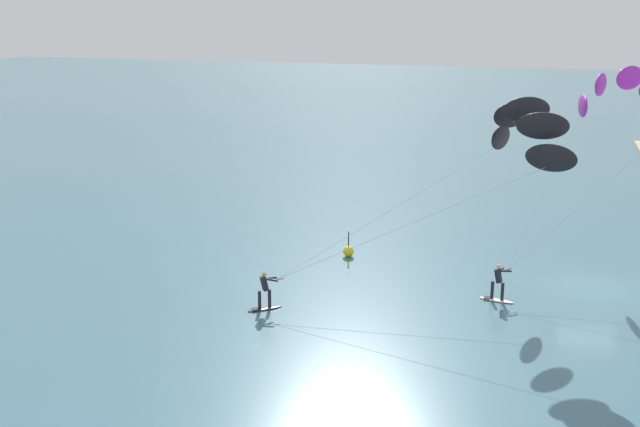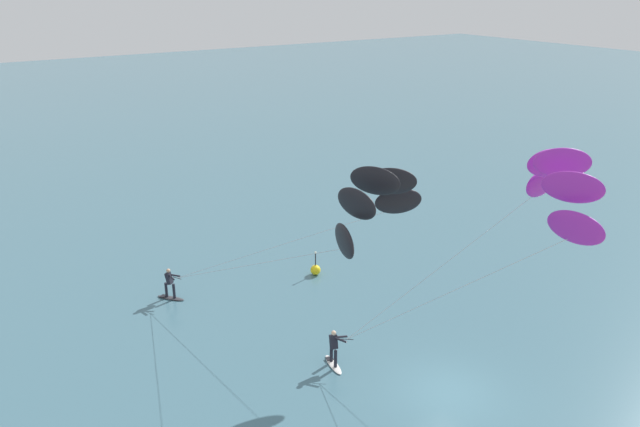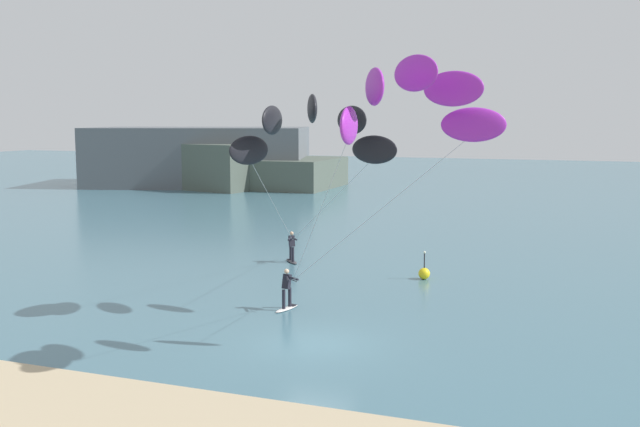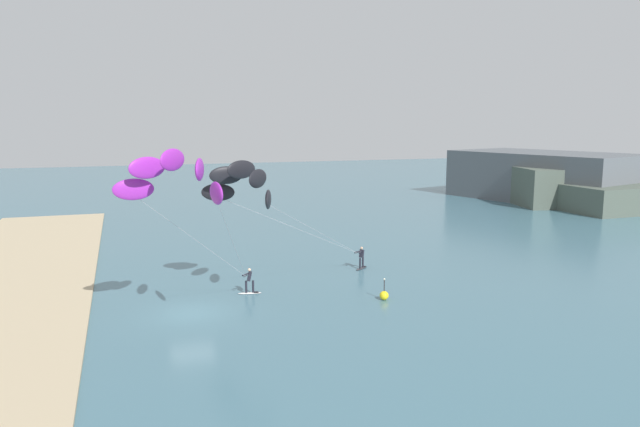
{
  "view_description": "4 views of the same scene",
  "coord_description": "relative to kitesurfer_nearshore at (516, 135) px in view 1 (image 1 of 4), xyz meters",
  "views": [
    {
      "loc": [
        -34.37,
        2.71,
        12.48
      ],
      "look_at": [
        -5.24,
        11.21,
        4.02
      ],
      "focal_mm": 42.89,
      "sensor_mm": 36.0,
      "label": 1
    },
    {
      "loc": [
        -15.22,
        -14.25,
        15.27
      ],
      "look_at": [
        -1.72,
        6.63,
        5.78
      ],
      "focal_mm": 34.84,
      "sensor_mm": 36.0,
      "label": 2
    },
    {
      "loc": [
        8.99,
        -23.3,
        7.76
      ],
      "look_at": [
        -2.06,
        5.95,
        3.74
      ],
      "focal_mm": 41.97,
      "sensor_mm": 36.0,
      "label": 3
    },
    {
      "loc": [
        33.28,
        -3.48,
        10.96
      ],
      "look_at": [
        -1.92,
        8.46,
        5.11
      ],
      "focal_mm": 33.15,
      "sensor_mm": 36.0,
      "label": 4
    }
  ],
  "objects": [
    {
      "name": "ground_plane",
      "position": [
        1.56,
        -3.68,
        -7.06
      ],
      "size": [
        240.0,
        240.0,
        0.0
      ],
      "primitive_type": "plane",
      "color": "#426B7A"
    },
    {
      "name": "kitesurfer_nearshore",
      "position": [
        0.0,
        0.0,
        0.0
      ],
      "size": [
        8.86,
        12.77,
        8.65
      ],
      "color": "#333338",
      "rests_on": "ground"
    },
    {
      "name": "kitesurfer_mid_water",
      "position": [
        4.98,
        -4.55,
        0.96
      ],
      "size": [
        9.22,
        8.7,
        9.63
      ],
      "color": "white",
      "rests_on": "ground"
    },
    {
      "name": "marker_buoy",
      "position": [
        2.76,
        7.91,
        -6.76
      ],
      "size": [
        0.56,
        0.56,
        1.38
      ],
      "color": "yellow",
      "rests_on": "ground"
    }
  ]
}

